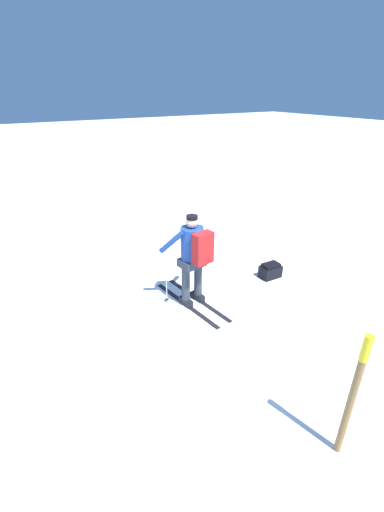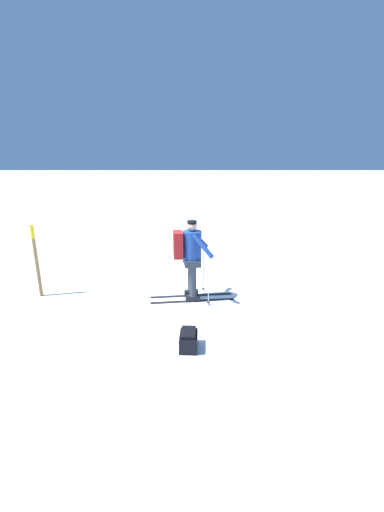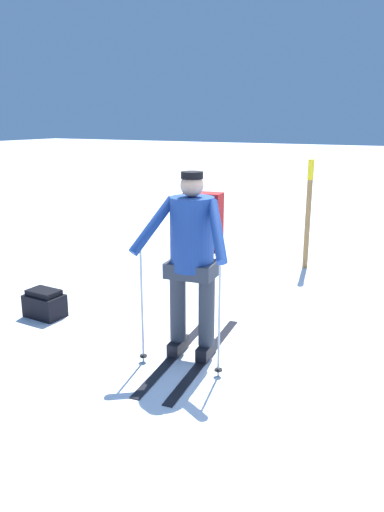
% 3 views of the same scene
% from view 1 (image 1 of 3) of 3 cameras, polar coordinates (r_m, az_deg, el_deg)
% --- Properties ---
extents(ground_plane, '(80.00, 80.00, 0.00)m').
position_cam_1_polar(ground_plane, '(5.82, -0.05, -12.32)').
color(ground_plane, white).
extents(skier, '(0.91, 1.83, 1.72)m').
position_cam_1_polar(skier, '(5.96, 0.22, 0.30)').
color(skier, black).
rests_on(skier, ground_plane).
extents(dropped_backpack, '(0.44, 0.31, 0.32)m').
position_cam_1_polar(dropped_backpack, '(7.42, 12.92, -2.40)').
color(dropped_backpack, black).
rests_on(dropped_backpack, ground_plane).
extents(trail_marker, '(0.09, 0.09, 1.60)m').
position_cam_1_polar(trail_marker, '(4.01, 25.42, -19.47)').
color(trail_marker, olive).
rests_on(trail_marker, ground_plane).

